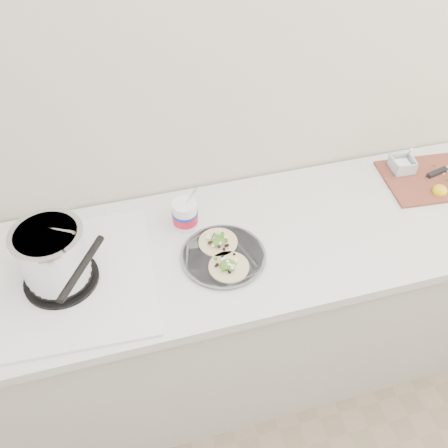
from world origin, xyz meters
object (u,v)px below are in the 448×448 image
object	(u,v)px
stove	(56,264)
cutboard	(433,175)
taco_plate	(223,254)
tub	(186,213)

from	to	relation	value
stove	cutboard	bearing A→B (deg)	8.97
taco_plate	cutboard	bearing A→B (deg)	11.28
tub	cutboard	world-z (taller)	tub
stove	tub	size ratio (longest dim) A/B	2.97
stove	cutboard	world-z (taller)	stove
tub	cutboard	xyz separation A→B (m)	(1.02, -0.00, -0.05)
tub	cutboard	size ratio (longest dim) A/B	0.49
stove	cutboard	distance (m)	1.49
tub	cutboard	distance (m)	1.03
taco_plate	cutboard	size ratio (longest dim) A/B	0.69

